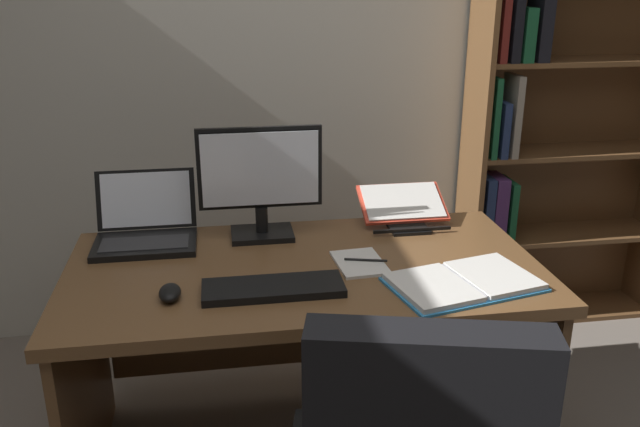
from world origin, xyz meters
name	(u,v)px	position (x,y,z in m)	size (l,w,h in m)	color
wall_back	(287,43)	(0.00, 1.98, 1.33)	(4.79, 0.12, 2.67)	beige
desk	(302,310)	(-0.07, 0.99, 0.53)	(1.53, 0.80, 0.74)	brown
bookshelf	(553,106)	(1.19, 1.77, 1.05)	(0.98, 0.28, 2.10)	brown
monitor	(261,184)	(-0.19, 1.19, 0.93)	(0.43, 0.16, 0.40)	black
laptop	(146,229)	(-0.59, 1.20, 0.79)	(0.35, 0.30, 0.23)	black
keyboard	(273,288)	(-0.19, 0.74, 0.75)	(0.42, 0.15, 0.02)	black
computer_mouse	(170,293)	(-0.49, 0.74, 0.76)	(0.06, 0.10, 0.04)	black
reading_stand_with_book	(403,207)	(0.35, 1.24, 0.80)	(0.32, 0.25, 0.12)	black
open_binder	(464,282)	(0.39, 0.69, 0.75)	(0.49, 0.36, 0.02)	#2D84C6
notepad	(360,263)	(0.11, 0.90, 0.74)	(0.15, 0.21, 0.01)	silver
pen	(366,260)	(0.13, 0.90, 0.75)	(0.01, 0.01, 0.14)	black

